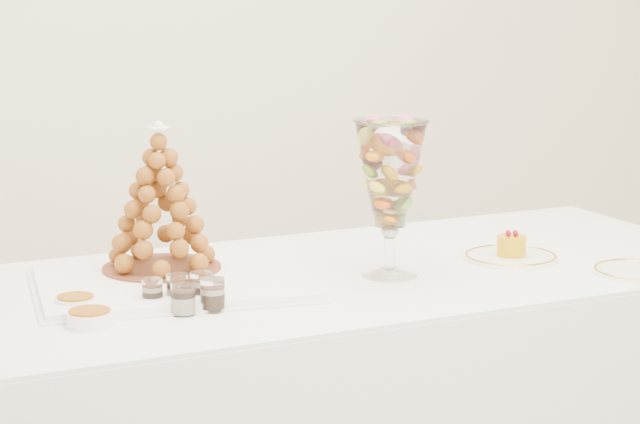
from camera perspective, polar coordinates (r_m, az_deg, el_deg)
name	(u,v)px	position (r m, az deg, el deg)	size (l,w,h in m)	color
lace_tray	(172,283)	(2.92, -6.77, -3.25)	(0.61, 0.46, 0.02)	white
macaron_vase	(390,176)	(2.97, 3.24, 1.66)	(0.17, 0.17, 0.38)	white
cake_plate	(511,257)	(3.21, 8.70, -2.06)	(0.24, 0.24, 0.01)	white
spare_plate	(639,271)	(3.13, 14.39, -2.65)	(0.22, 0.22, 0.01)	white
verrine_a	(152,292)	(2.77, -7.67, -3.65)	(0.05, 0.05, 0.06)	white
verrine_b	(177,289)	(2.78, -6.54, -3.51)	(0.05, 0.05, 0.07)	white
verrine_c	(201,287)	(2.79, -5.45, -3.43)	(0.05, 0.05, 0.07)	white
verrine_d	(183,298)	(2.70, -6.28, -3.93)	(0.05, 0.05, 0.07)	white
verrine_e	(213,295)	(2.72, -4.93, -3.79)	(0.05, 0.05, 0.07)	white
ramekin_back	(76,303)	(2.77, -11.11, -4.13)	(0.09, 0.09, 0.03)	white
ramekin_front	(90,319)	(2.65, -10.48, -4.82)	(0.10, 0.10, 0.03)	white
croquembouche	(160,198)	(2.98, -7.33, 0.64)	(0.29, 0.29, 0.36)	brown
mousse_cake	(512,245)	(3.20, 8.75, -1.51)	(0.07, 0.07, 0.06)	#C99609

